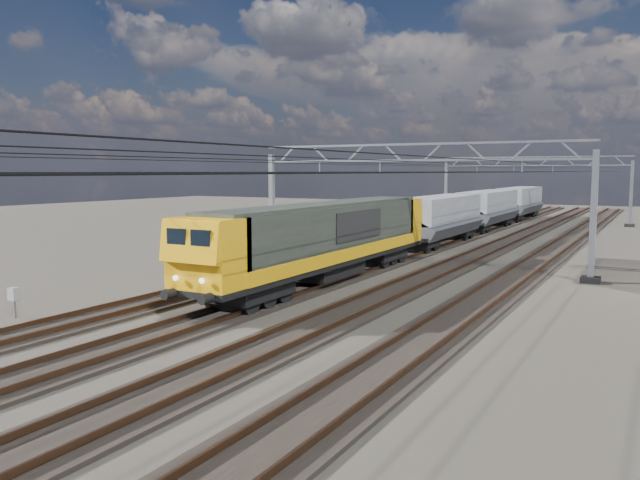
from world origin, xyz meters
The scene contains 13 objects.
ground centered at (0.00, 0.00, 0.00)m, with size 160.00×160.00×0.00m, color black.
track_outer_west centered at (-6.00, 0.00, 0.07)m, with size 2.60×140.00×0.30m.
track_loco centered at (-2.00, 0.00, 0.07)m, with size 2.60×140.00×0.30m.
track_inner_east centered at (2.00, 0.00, 0.07)m, with size 2.60×140.00×0.30m.
track_outer_east centered at (6.00, 0.00, 0.07)m, with size 2.60×140.00×0.30m.
catenary_gantry_mid centered at (0.00, 4.00, 3.91)m, with size 19.90×0.90×7.11m.
catenary_gantry_far centered at (0.00, 40.00, 3.91)m, with size 19.90×0.90×7.11m.
overhead_wires centered at (0.00, 8.00, 5.75)m, with size 12.03×140.00×0.53m.
locomotive centered at (-2.00, -2.49, 2.33)m, with size 2.76×21.10×3.62m.
hopper_wagon_lead centered at (-2.00, 15.20, 2.23)m, with size 3.38×13.00×3.25m.
hopper_wagon_mid centered at (-2.00, 29.40, 2.23)m, with size 3.38×13.00×3.25m.
hopper_wagon_third centered at (-2.00, 43.60, 2.23)m, with size 3.38×13.00×3.25m.
trackside_cabinet centered at (-8.77, -14.79, 0.89)m, with size 0.39×0.30×1.17m.
Camera 1 is at (12.62, -29.40, 5.54)m, focal length 35.00 mm.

